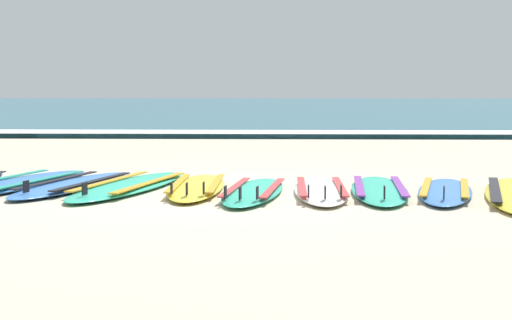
% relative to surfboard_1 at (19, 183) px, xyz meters
% --- Properties ---
extents(ground_plane, '(80.00, 80.00, 0.00)m').
position_rel_surfboard_1_xyz_m(ground_plane, '(1.98, -0.37, -0.04)').
color(ground_plane, beige).
extents(sea, '(80.00, 60.00, 0.10)m').
position_rel_surfboard_1_xyz_m(sea, '(1.98, 37.57, 0.01)').
color(sea, '#23667A').
rests_on(sea, ground).
extents(wave_foam_strip, '(80.00, 1.39, 0.11)m').
position_rel_surfboard_1_xyz_m(wave_foam_strip, '(1.98, 8.27, 0.02)').
color(wave_foam_strip, white).
rests_on(wave_foam_strip, ground).
extents(surfboard_1, '(1.21, 2.60, 0.18)m').
position_rel_surfboard_1_xyz_m(surfboard_1, '(0.00, 0.00, 0.00)').
color(surfboard_1, '#3875CC').
rests_on(surfboard_1, ground).
extents(surfboard_2, '(1.09, 2.36, 0.18)m').
position_rel_surfboard_1_xyz_m(surfboard_2, '(0.61, -0.07, 0.00)').
color(surfboard_2, '#3875CC').
rests_on(surfboard_2, ground).
extents(surfboard_3, '(1.16, 2.55, 0.18)m').
position_rel_surfboard_1_xyz_m(surfboard_3, '(1.20, -0.14, 0.00)').
color(surfboard_3, '#2DB793').
rests_on(surfboard_3, ground).
extents(surfboard_4, '(0.54, 2.12, 0.18)m').
position_rel_surfboard_1_xyz_m(surfboard_4, '(1.89, -0.23, 0.00)').
color(surfboard_4, yellow).
rests_on(surfboard_4, ground).
extents(surfboard_5, '(0.73, 2.09, 0.18)m').
position_rel_surfboard_1_xyz_m(surfboard_5, '(2.48, -0.53, 0.00)').
color(surfboard_5, '#2DB793').
rests_on(surfboard_5, ground).
extents(surfboard_6, '(0.53, 2.06, 0.18)m').
position_rel_surfboard_1_xyz_m(surfboard_6, '(3.12, -0.43, 0.00)').
color(surfboard_6, white).
rests_on(surfboard_6, ground).
extents(surfboard_7, '(0.71, 2.20, 0.18)m').
position_rel_surfboard_1_xyz_m(surfboard_7, '(3.70, -0.37, 0.00)').
color(surfboard_7, '#2DB793').
rests_on(surfboard_7, ground).
extents(surfboard_8, '(0.94, 2.07, 0.18)m').
position_rel_surfboard_1_xyz_m(surfboard_8, '(4.32, -0.45, 0.00)').
color(surfboard_8, '#3875CC').
rests_on(surfboard_8, ground).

